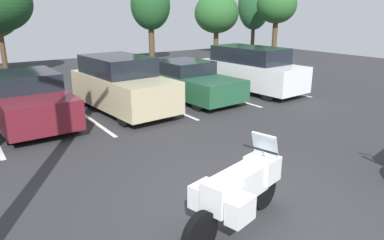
# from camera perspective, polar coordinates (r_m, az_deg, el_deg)

# --- Properties ---
(ground) EXTENTS (44.00, 44.00, 0.10)m
(ground) POSITION_cam_1_polar(r_m,az_deg,el_deg) (6.56, 8.19, -13.69)
(ground) COLOR #2D2D30
(motorcycle_touring) EXTENTS (2.29, 1.05, 1.37)m
(motorcycle_touring) POSITION_cam_1_polar(r_m,az_deg,el_deg) (5.67, 7.54, -10.81)
(motorcycle_touring) COLOR black
(motorcycle_touring) RESTS_ON ground
(parking_stripes) EXTENTS (19.32, 4.88, 0.01)m
(parking_stripes) POSITION_cam_1_polar(r_m,az_deg,el_deg) (11.78, -22.80, -0.49)
(parking_stripes) COLOR silver
(parking_stripes) RESTS_ON ground
(car_maroon) EXTENTS (1.92, 4.22, 1.53)m
(car_maroon) POSITION_cam_1_polar(r_m,az_deg,el_deg) (11.69, -24.54, 3.00)
(car_maroon) COLOR maroon
(car_maroon) RESTS_ON ground
(car_champagne) EXTENTS (2.17, 4.50, 1.82)m
(car_champagne) POSITION_cam_1_polar(r_m,az_deg,el_deg) (12.30, -11.09, 5.54)
(car_champagne) COLOR #C1B289
(car_champagne) RESTS_ON ground
(car_green) EXTENTS (2.14, 4.56, 1.43)m
(car_green) POSITION_cam_1_polar(r_m,az_deg,el_deg) (13.81, -0.49, 6.20)
(car_green) COLOR #235638
(car_green) RESTS_ON ground
(car_white) EXTENTS (2.06, 4.68, 1.84)m
(car_white) POSITION_cam_1_polar(r_m,az_deg,el_deg) (15.31, 9.43, 7.96)
(car_white) COLOR white
(car_white) RESTS_ON ground
(tree_far_left) EXTENTS (2.52, 2.52, 5.16)m
(tree_far_left) POSITION_cam_1_polar(r_m,az_deg,el_deg) (24.17, -6.63, 17.63)
(tree_far_left) COLOR #4C3823
(tree_far_left) RESTS_ON ground
(tree_center_right) EXTENTS (3.11, 3.11, 5.11)m
(tree_center_right) POSITION_cam_1_polar(r_m,az_deg,el_deg) (30.13, 13.32, 17.34)
(tree_center_right) COLOR #4C3823
(tree_center_right) RESTS_ON ground
(tree_far_right) EXTENTS (3.50, 3.50, 4.63)m
(tree_far_right) POSITION_cam_1_polar(r_m,az_deg,el_deg) (29.72, 3.92, 16.57)
(tree_far_right) COLOR #4C3823
(tree_far_right) RESTS_ON ground
(tree_rear) EXTENTS (2.82, 2.82, 5.90)m
(tree_rear) POSITION_cam_1_polar(r_m,az_deg,el_deg) (33.54, 9.87, 17.58)
(tree_rear) COLOR #4C3823
(tree_rear) RESTS_ON ground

